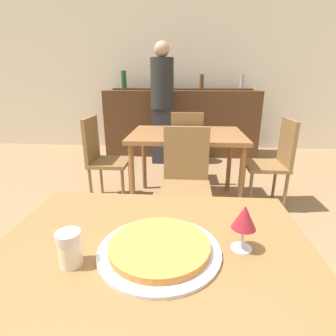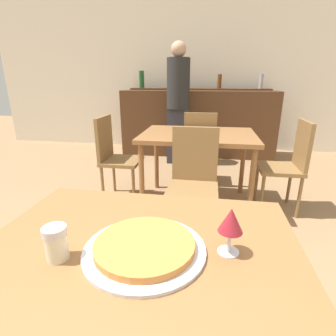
% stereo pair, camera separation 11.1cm
% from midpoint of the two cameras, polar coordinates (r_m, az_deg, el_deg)
% --- Properties ---
extents(wall_back, '(8.00, 0.05, 2.80)m').
position_cam_midpoint_polar(wall_back, '(5.12, 2.52, 20.10)').
color(wall_back, silver).
rests_on(wall_back, ground_plane).
extents(dining_table_near, '(1.09, 0.86, 0.74)m').
position_cam_midpoint_polar(dining_table_near, '(0.96, -6.90, -21.00)').
color(dining_table_near, brown).
rests_on(dining_table_near, ground_plane).
extents(dining_table_far, '(1.13, 0.83, 0.77)m').
position_cam_midpoint_polar(dining_table_far, '(2.67, 2.90, 5.90)').
color(dining_table_far, brown).
rests_on(dining_table_far, ground_plane).
extents(bar_counter, '(2.60, 0.56, 1.10)m').
position_cam_midpoint_polar(bar_counter, '(4.67, 2.18, 9.78)').
color(bar_counter, '#4C2D19').
rests_on(bar_counter, ground_plane).
extents(bar_back_shelf, '(2.39, 0.24, 0.32)m').
position_cam_midpoint_polar(bar_back_shelf, '(4.76, 1.43, 17.28)').
color(bar_back_shelf, '#4C2D19').
rests_on(bar_back_shelf, bar_counter).
extents(chair_far_side_front, '(0.40, 0.40, 0.91)m').
position_cam_midpoint_polar(chair_far_side_front, '(2.16, 2.44, -1.73)').
color(chair_far_side_front, olive).
rests_on(chair_far_side_front, ground_plane).
extents(chair_far_side_back, '(0.40, 0.40, 0.91)m').
position_cam_midpoint_polar(chair_far_side_back, '(3.27, 3.11, 5.37)').
color(chair_far_side_back, olive).
rests_on(chair_far_side_back, ground_plane).
extents(chair_far_side_left, '(0.40, 0.40, 0.91)m').
position_cam_midpoint_polar(chair_far_side_left, '(2.87, -15.33, 2.82)').
color(chair_far_side_left, olive).
rests_on(chair_far_side_left, ground_plane).
extents(chair_far_side_right, '(0.40, 0.40, 0.91)m').
position_cam_midpoint_polar(chair_far_side_right, '(2.84, 21.23, 2.01)').
color(chair_far_side_right, olive).
rests_on(chair_far_side_right, ground_plane).
extents(pizza_tray, '(0.40, 0.40, 0.04)m').
position_cam_midpoint_polar(pizza_tray, '(0.89, -5.62, -16.98)').
color(pizza_tray, silver).
rests_on(pizza_tray, dining_table_near).
extents(cheese_shaker, '(0.07, 0.07, 0.11)m').
position_cam_midpoint_polar(cheese_shaker, '(0.89, -24.10, -15.75)').
color(cheese_shaker, beige).
rests_on(cheese_shaker, dining_table_near).
extents(person_standing, '(0.34, 0.34, 1.79)m').
position_cam_midpoint_polar(person_standing, '(4.07, -2.07, 14.53)').
color(person_standing, '#2D2D38').
rests_on(person_standing, ground_plane).
extents(wine_glass, '(0.08, 0.08, 0.16)m').
position_cam_midpoint_polar(wine_glass, '(0.87, 12.78, -10.74)').
color(wine_glass, silver).
rests_on(wine_glass, dining_table_near).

